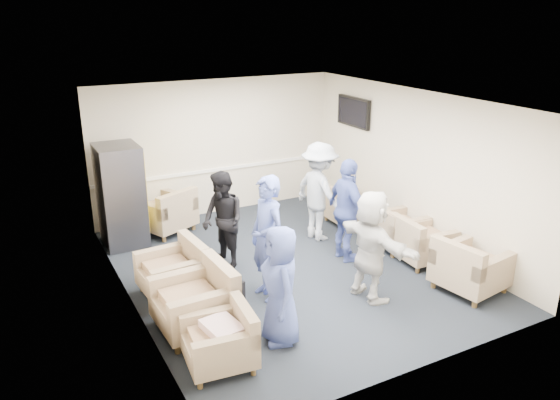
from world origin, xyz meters
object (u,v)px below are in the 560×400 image
armchair_left_near (223,342)px  vending_machine (121,195)px  armchair_right_midnear (420,243)px  armchair_right_far (347,208)px  person_front_left (281,285)px  person_mid_left (267,238)px  armchair_right_near (468,270)px  armchair_left_far (176,272)px  armchair_right_midfar (395,230)px  person_mid_right (347,211)px  armchair_corner (167,214)px  person_front_right (371,246)px  person_back_left (223,221)px  armchair_left_mid (199,303)px  person_back_right (319,192)px

armchair_left_near → vending_machine: vending_machine is taller
armchair_right_midnear → armchair_right_far: bearing=5.8°
person_front_left → person_mid_left: person_mid_left is taller
armchair_right_near → vending_machine: size_ratio=0.56×
armchair_left_far → person_front_left: bearing=19.9°
armchair_right_midfar → person_front_left: (-3.10, -1.57, 0.44)m
armchair_left_near → person_mid_right: (2.90, 1.72, 0.56)m
armchair_corner → person_mid_left: size_ratio=0.65×
armchair_left_far → armchair_right_near: 4.27m
armchair_right_far → person_front_left: size_ratio=0.52×
armchair_right_midfar → person_front_right: 1.96m
armchair_left_near → armchair_right_near: (3.85, -0.04, 0.05)m
armchair_right_midnear → vending_machine: (-4.11, 3.05, 0.57)m
armchair_left_far → person_back_left: bearing=113.9°
person_front_left → person_mid_right: (2.07, 1.58, 0.10)m
armchair_corner → person_back_left: bearing=77.1°
person_mid_left → person_mid_right: (1.71, 0.51, -0.05)m
armchair_left_mid → vending_machine: size_ratio=0.54×
armchair_right_far → armchair_right_midfar: bearing=-174.9°
armchair_left_mid → armchair_right_near: armchair_left_mid is taller
armchair_corner → person_front_right: person_front_right is taller
armchair_right_near → armchair_right_midfar: armchair_right_near is taller
armchair_corner → person_front_right: (1.83, -3.77, 0.46)m
person_front_right → person_mid_right: bearing=-24.2°
person_back_right → armchair_left_far: bearing=95.5°
armchair_right_near → person_back_left: (-2.84, 2.46, 0.44)m
armchair_left_far → person_front_right: 2.84m
person_front_left → person_mid_left: bearing=173.1°
armchair_left_near → person_front_left: person_front_left is taller
armchair_left_mid → person_mid_left: person_mid_left is taller
armchair_right_midnear → armchair_left_far: bearing=81.3°
vending_machine → person_mid_right: vending_machine is taller
armchair_left_far → armchair_right_midfar: 3.89m
person_front_left → person_mid_right: person_mid_right is taller
armchair_left_mid → person_back_left: size_ratio=0.61×
armchair_corner → person_front_left: (0.19, -4.13, 0.41)m
armchair_right_near → armchair_right_midfar: (0.08, 1.75, -0.03)m
person_back_right → armchair_left_mid: bearing=112.3°
armchair_left_far → person_back_right: bearing=100.9°
person_mid_right → armchair_right_near: bearing=-148.5°
armchair_right_midnear → vending_machine: 5.15m
armchair_right_far → person_mid_left: bearing=125.9°
armchair_left_mid → armchair_right_near: 3.93m
armchair_left_near → armchair_right_midfar: 4.28m
vending_machine → person_front_left: size_ratio=1.17×
armchair_left_near → armchair_left_far: armchair_left_far is taller
armchair_right_near → person_front_left: size_ratio=0.66×
armchair_left_mid → armchair_corner: armchair_left_mid is taller
armchair_left_near → armchair_right_midfar: bearing=119.6°
person_back_left → armchair_left_far: bearing=-72.9°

